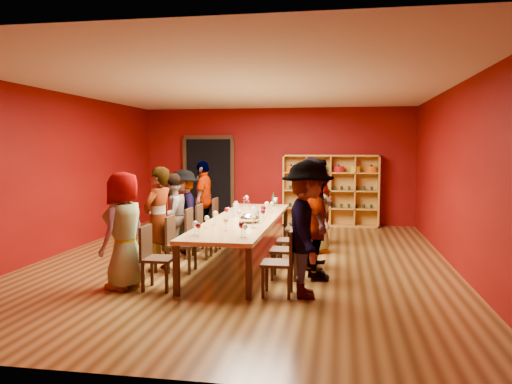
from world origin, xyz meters
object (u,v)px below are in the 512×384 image
at_px(wine_bottle, 273,201).
at_px(chair_person_left_0, 153,254).
at_px(tasting_table, 244,221).
at_px(chair_person_left_4, 220,216).
at_px(chair_person_right_3, 301,226).
at_px(person_right_0, 308,229).
at_px(person_left_2, 171,215).
at_px(person_right_2, 313,212).
at_px(chair_person_left_1, 177,241).
at_px(chair_person_right_2, 295,237).
at_px(chair_person_left_3, 205,225).
at_px(chair_person_right_4, 304,220).
at_px(chair_person_right_0, 284,259).
at_px(person_left_0, 124,230).
at_px(person_left_4, 203,200).
at_px(spittoon_bowl, 250,218).
at_px(person_right_4, 322,203).
at_px(person_right_1, 316,227).
at_px(chair_person_right_1, 290,246).
at_px(person_left_3, 184,210).
at_px(shelving_unit, 330,187).
at_px(chair_person_left_2, 195,231).
at_px(person_left_1, 158,219).
at_px(person_right_3, 317,212).

bearing_deg(wine_bottle, chair_person_left_0, -106.99).
bearing_deg(chair_person_left_0, tasting_table, 64.59).
xyz_separation_m(tasting_table, chair_person_left_4, (-0.91, 2.00, -0.20)).
bearing_deg(chair_person_right_3, person_right_0, -83.79).
distance_m(person_left_2, person_right_2, 2.59).
relative_size(chair_person_left_1, chair_person_right_2, 1.00).
xyz_separation_m(chair_person_left_3, chair_person_right_4, (1.82, 1.04, 0.00)).
xyz_separation_m(person_right_0, chair_person_right_4, (-0.32, 3.71, -0.41)).
height_order(chair_person_right_0, person_right_0, person_right_0).
distance_m(person_left_0, chair_person_right_3, 3.69).
xyz_separation_m(chair_person_left_0, person_left_4, (-0.37, 3.92, 0.35)).
relative_size(chair_person_left_0, spittoon_bowl, 2.83).
relative_size(person_left_0, person_right_2, 0.90).
bearing_deg(person_left_4, person_right_4, 85.29).
bearing_deg(person_right_1, person_right_2, -9.97).
relative_size(person_right_0, chair_person_right_1, 2.03).
xyz_separation_m(chair_person_right_4, spittoon_bowl, (-0.72, -2.28, 0.33)).
bearing_deg(chair_person_right_4, person_left_4, 174.98).
height_order(chair_person_right_2, person_right_2, person_right_2).
bearing_deg(person_left_3, chair_person_left_3, 67.23).
relative_size(chair_person_left_3, wine_bottle, 3.04).
distance_m(chair_person_right_0, wine_bottle, 3.89).
relative_size(spittoon_bowl, wine_bottle, 1.08).
xyz_separation_m(tasting_table, person_right_1, (1.29, -1.03, 0.09)).
relative_size(shelving_unit, chair_person_right_3, 2.70).
xyz_separation_m(chair_person_right_1, person_right_4, (0.36, 2.84, 0.36)).
xyz_separation_m(chair_person_left_0, chair_person_left_4, (0.00, 3.92, 0.00)).
bearing_deg(person_right_0, chair_person_right_3, -0.33).
distance_m(person_left_0, wine_bottle, 4.15).
bearing_deg(person_right_4, chair_person_right_1, -168.08).
relative_size(chair_person_right_2, person_right_4, 0.52).
bearing_deg(person_left_4, tasting_table, 32.24).
xyz_separation_m(person_right_1, chair_person_right_2, (-0.38, 0.79, -0.29)).
distance_m(chair_person_right_0, chair_person_right_2, 1.66).
xyz_separation_m(chair_person_left_2, chair_person_right_3, (1.82, 0.90, 0.00)).
relative_size(person_left_1, wine_bottle, 5.71).
bearing_deg(chair_person_right_2, person_left_4, 134.34).
relative_size(person_left_1, person_right_0, 0.92).
bearing_deg(chair_person_right_3, chair_person_right_2, -90.00).
height_order(chair_person_left_1, chair_person_left_4, same).
height_order(person_left_1, person_left_3, person_left_1).
xyz_separation_m(tasting_table, chair_person_right_1, (0.91, -1.03, -0.20)).
bearing_deg(chair_person_right_2, chair_person_left_1, -160.30).
xyz_separation_m(person_left_1, person_left_4, (-0.07, 2.89, 0.01)).
distance_m(chair_person_right_2, person_right_2, 0.51).
relative_size(shelving_unit, chair_person_left_4, 2.70).
distance_m(person_right_3, chair_person_right_4, 0.91).
distance_m(person_left_1, person_right_0, 2.64).
bearing_deg(chair_person_right_1, chair_person_left_3, 135.43).
relative_size(person_right_0, wine_bottle, 6.18).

